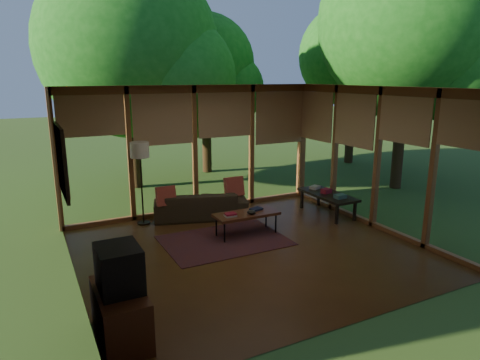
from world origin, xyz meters
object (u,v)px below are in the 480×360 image
television (119,268)px  side_console (328,196)px  coffee_table (246,215)px  media_cabinet (120,314)px  floor_lamp (140,155)px  sofa (201,205)px

television → side_console: 5.49m
coffee_table → media_cabinet: bearing=-141.1°
media_cabinet → side_console: 5.49m
floor_lamp → side_console: (3.66, -1.18, -1.00)m
media_cabinet → television: size_ratio=1.82×
media_cabinet → coffee_table: size_ratio=0.83×
coffee_table → side_console: (2.11, 0.30, 0.02)m
sofa → side_console: (2.49, -1.01, 0.13)m
television → floor_lamp: bearing=72.2°
sofa → media_cabinet: size_ratio=1.90×
media_cabinet → side_console: (4.87, 2.53, 0.11)m
floor_lamp → coffee_table: floor_lamp is taller
coffee_table → television: bearing=-140.9°
sofa → television: size_ratio=3.46×
sofa → side_console: size_ratio=1.36×
media_cabinet → television: (0.02, 0.00, 0.55)m
media_cabinet → floor_lamp: bearing=71.9°
television → coffee_table: television is taller
television → sofa: bearing=56.3°
floor_lamp → media_cabinet: bearing=-108.1°
sofa → television: bearing=73.6°
floor_lamp → television: bearing=-107.8°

